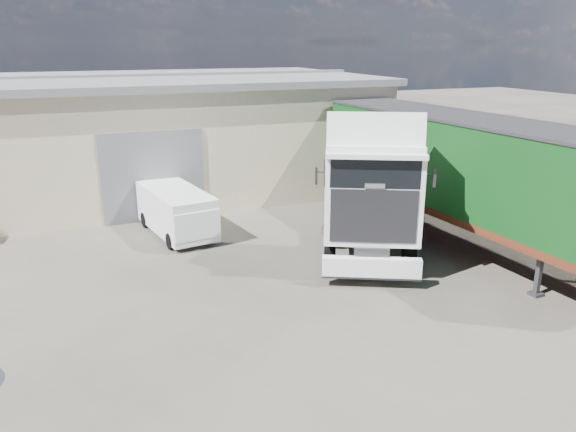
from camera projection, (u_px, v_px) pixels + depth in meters
name	position (u px, v px, depth m)	size (l,w,h in m)	color
ground	(298.00, 321.00, 14.44)	(120.00, 120.00, 0.00)	black
warehouse	(43.00, 138.00, 25.70)	(30.60, 12.60, 5.42)	beige
brick_boundary_wall	(496.00, 182.00, 23.47)	(0.35, 26.00, 2.50)	brown
tractor_unit	(369.00, 196.00, 18.08)	(5.80, 7.78, 5.00)	black
box_trailer	(463.00, 168.00, 19.25)	(3.77, 13.66, 4.49)	#2D2D30
panel_van	(178.00, 213.00, 20.57)	(2.34, 4.36, 1.69)	black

